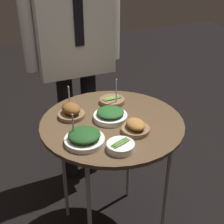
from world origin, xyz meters
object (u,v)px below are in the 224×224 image
Objects in this scene: bowl_spinach_mid_right at (111,115)px; bowl_spinach_back_right at (84,138)px; bowl_asparagus_back_left at (121,146)px; bowl_roast_front_right at (135,127)px; bowl_roast_mid_left at (71,111)px; bowl_asparagus_far_rim at (112,101)px; serving_cart at (112,130)px; waiter_figure at (73,35)px.

bowl_spinach_back_right is (-0.18, -0.13, 0.00)m from bowl_spinach_mid_right.
bowl_roast_front_right is at bearing 38.35° from bowl_asparagus_back_left.
bowl_roast_mid_left is 0.24m from bowl_spinach_back_right.
bowl_spinach_back_right is at bearing -132.14° from bowl_asparagus_far_rim.
serving_cart is 0.23m from bowl_spinach_back_right.
bowl_roast_mid_left is at bearing -167.75° from bowl_asparagus_far_rim.
bowl_asparagus_far_rim reaches higher than bowl_asparagus_back_left.
waiter_figure reaches higher than bowl_roast_mid_left.
serving_cart is 0.22m from bowl_roast_mid_left.
bowl_asparagus_far_rim is (0.02, 0.30, -0.01)m from bowl_roast_front_right.
waiter_figure is at bearing 100.65° from bowl_asparagus_far_rim.
bowl_roast_front_right is (0.05, -0.15, 0.00)m from bowl_spinach_mid_right.
bowl_asparagus_back_left reaches higher than serving_cart.
bowl_roast_mid_left reaches higher than bowl_spinach_mid_right.
bowl_roast_front_right is 0.87× the size of bowl_roast_mid_left.
bowl_asparagus_back_left is (-0.14, -0.40, 0.00)m from bowl_asparagus_far_rim.
bowl_asparagus_far_rim reaches higher than bowl_spinach_mid_right.
bowl_spinach_back_right is at bearing 137.52° from bowl_asparagus_back_left.
bowl_spinach_back_right is at bearing 176.71° from bowl_roast_front_right.
waiter_figure is (0.19, 0.67, 0.25)m from bowl_spinach_back_right.
bowl_roast_front_right is 0.08× the size of waiter_figure.
bowl_roast_mid_left is at bearing 85.50° from bowl_spinach_back_right.
serving_cart is at bearing 32.53° from bowl_spinach_back_right.
waiter_figure is at bearing 89.45° from bowl_spinach_mid_right.
serving_cart is 4.50× the size of bowl_spinach_mid_right.
bowl_asparagus_far_rim is (0.08, 0.17, 0.07)m from serving_cart.
bowl_spinach_mid_right is at bearing -116.64° from bowl_asparagus_far_rim.
waiter_figure is at bearing 74.33° from bowl_spinach_back_right.
bowl_roast_front_right is (0.06, -0.13, 0.08)m from serving_cart.
bowl_asparagus_far_rim is at bearing 47.86° from bowl_spinach_back_right.
bowl_spinach_mid_right reaches higher than serving_cart.
serving_cart is 4.24× the size of bowl_spinach_back_right.
bowl_roast_mid_left is 0.09× the size of waiter_figure.
bowl_spinach_mid_right is (0.00, 0.02, 0.08)m from serving_cart.
serving_cart is at bearing 74.32° from bowl_asparagus_back_left.
serving_cart is 0.16m from bowl_roast_front_right.
bowl_spinach_back_right is at bearing -147.47° from serving_cart.
bowl_spinach_mid_right is 0.19m from bowl_roast_mid_left.
bowl_roast_front_right is 0.30m from bowl_asparagus_far_rim.
bowl_roast_front_right is 0.86× the size of bowl_asparagus_far_rim.
bowl_spinach_mid_right is at bearing 83.01° from serving_cart.
bowl_spinach_back_right reaches higher than serving_cart.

